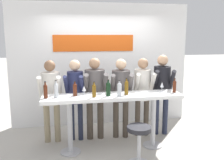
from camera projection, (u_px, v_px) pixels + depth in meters
name	position (u px, v px, depth m)	size (l,w,h in m)	color
ground_plane	(113.00, 149.00, 4.54)	(40.00, 40.00, 0.00)	#B2ADA3
back_wall	(101.00, 65.00, 5.69)	(4.04, 0.12, 2.75)	white
tasting_table	(113.00, 104.00, 4.39)	(2.44, 0.52, 1.01)	white
bar_stool	(139.00, 140.00, 3.91)	(0.40, 0.40, 0.64)	#B2B2B7
person_far_left	(51.00, 92.00, 4.68)	(0.43, 0.51, 1.59)	gray
person_left	(75.00, 91.00, 4.76)	(0.41, 0.52, 1.59)	#23283D
person_center_left	(95.00, 90.00, 4.82)	(0.46, 0.54, 1.62)	#473D33
person_center	(121.00, 90.00, 4.89)	(0.46, 0.55, 1.59)	#473D33
person_center_right	(143.00, 88.00, 5.00)	(0.41, 0.51, 1.59)	#473D33
person_right	(162.00, 86.00, 5.05)	(0.46, 0.56, 1.65)	#23283D
wine_bottle_0	(126.00, 87.00, 4.35)	(0.07, 0.07, 0.30)	brown
wine_bottle_1	(174.00, 86.00, 4.53)	(0.06, 0.06, 0.27)	#4C1E0F
wine_bottle_2	(108.00, 88.00, 4.26)	(0.08, 0.08, 0.29)	black
wine_bottle_3	(119.00, 89.00, 4.25)	(0.08, 0.08, 0.27)	#B7BCC1
wine_bottle_4	(75.00, 89.00, 4.27)	(0.07, 0.07, 0.26)	#4C1E0F
wine_bottle_5	(56.00, 90.00, 4.14)	(0.07, 0.07, 0.30)	#B7BCC1
wine_bottle_6	(94.00, 90.00, 4.18)	(0.07, 0.07, 0.27)	brown
wine_bottle_7	(45.00, 91.00, 4.10)	(0.07, 0.07, 0.28)	#4C1E0F
wine_glass_0	(162.00, 85.00, 4.57)	(0.07, 0.07, 0.18)	silver
wine_glass_1	(84.00, 89.00, 4.26)	(0.07, 0.07, 0.18)	silver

